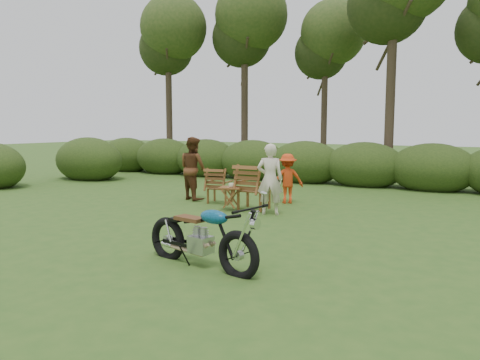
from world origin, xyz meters
The scene contains 10 objects.
ground centered at (0.00, 0.00, 0.00)m, with size 80.00×80.00×0.00m, color #2E521B.
tree_line centered at (0.50, 9.74, 3.81)m, with size 22.52×11.62×8.14m.
motorcycle centered at (0.29, -0.60, 0.00)m, with size 1.87×0.71×1.07m, color #0E7DBB, non-canonical shape.
lawn_chair_right centered at (-1.09, 3.57, 0.00)m, with size 0.70×0.70×1.02m, color brown, non-canonical shape.
lawn_chair_left centered at (-2.23, 3.94, 0.00)m, with size 0.59×0.59×0.86m, color #5A3516, non-canonical shape.
side_table centered at (-1.49, 3.21, 0.26)m, with size 0.51×0.43×0.53m, color brown, non-canonical shape.
cup centered at (-1.44, 3.17, 0.58)m, with size 0.12×0.12×0.10m, color #F0E3C5.
adult_a centered at (-0.51, 3.19, 0.00)m, with size 0.56×0.37×1.53m, color beige.
adult_b centered at (-3.11, 4.06, 0.00)m, with size 0.79×0.61×1.62m, color #552F18.
child centered at (-0.77, 4.72, 0.00)m, with size 0.79×0.45×1.22m, color red.
Camera 1 is at (3.81, -5.73, 1.91)m, focal length 35.00 mm.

